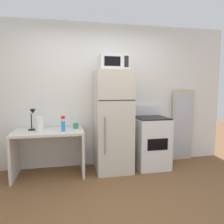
% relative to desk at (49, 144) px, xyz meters
% --- Properties ---
extents(ground_plane, '(12.00, 12.00, 0.00)m').
position_rel_desk_xyz_m(ground_plane, '(0.89, -1.32, -0.52)').
color(ground_plane, brown).
extents(wall_back_white, '(5.00, 0.10, 2.60)m').
position_rel_desk_xyz_m(wall_back_white, '(0.89, 0.38, 0.78)').
color(wall_back_white, white).
rests_on(wall_back_white, ground).
extents(desk, '(1.13, 0.63, 0.75)m').
position_rel_desk_xyz_m(desk, '(0.00, 0.00, 0.00)').
color(desk, silver).
rests_on(desk, ground).
extents(desk_lamp, '(0.14, 0.12, 0.35)m').
position_rel_desk_xyz_m(desk_lamp, '(-0.25, 0.08, 0.47)').
color(desk_lamp, black).
rests_on(desk_lamp, desk).
extents(paper_towel_roll, '(0.11, 0.11, 0.24)m').
position_rel_desk_xyz_m(paper_towel_roll, '(-0.13, -0.05, 0.35)').
color(paper_towel_roll, white).
rests_on(paper_towel_roll, desk).
extents(coffee_mug, '(0.08, 0.08, 0.09)m').
position_rel_desk_xyz_m(coffee_mug, '(0.45, 0.10, 0.28)').
color(coffee_mug, '#338C66').
rests_on(coffee_mug, desk).
extents(spray_bottle, '(0.06, 0.06, 0.25)m').
position_rel_desk_xyz_m(spray_bottle, '(0.24, -0.09, 0.33)').
color(spray_bottle, '#2D8CEA').
rests_on(spray_bottle, desk).
extents(refrigerator, '(0.61, 0.65, 1.74)m').
position_rel_desk_xyz_m(refrigerator, '(1.08, 0.00, 0.35)').
color(refrigerator, beige).
rests_on(refrigerator, ground).
extents(microwave, '(0.46, 0.35, 0.26)m').
position_rel_desk_xyz_m(microwave, '(1.08, -0.02, 1.35)').
color(microwave, silver).
rests_on(microwave, refrigerator).
extents(oven_range, '(0.57, 0.61, 1.10)m').
position_rel_desk_xyz_m(oven_range, '(1.79, 0.02, -0.05)').
color(oven_range, white).
rests_on(oven_range, ground).
extents(leaning_mirror, '(0.44, 0.03, 1.40)m').
position_rel_desk_xyz_m(leaning_mirror, '(2.56, 0.27, 0.18)').
color(leaning_mirror, '#C6B793').
rests_on(leaning_mirror, ground).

